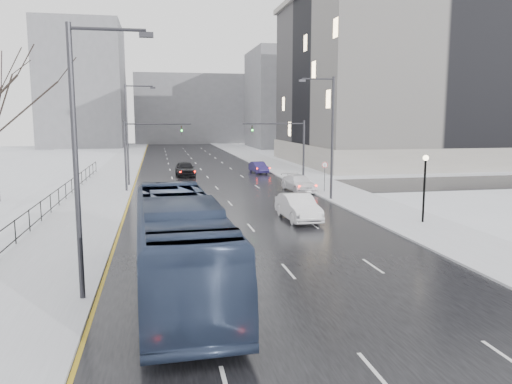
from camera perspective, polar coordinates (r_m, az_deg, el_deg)
road at (r=59.24m, az=-5.76°, el=1.91°), size 16.00×150.00×0.04m
cross_road at (r=47.40m, az=-4.37°, el=0.29°), size 130.00×10.00×0.04m
sidewalk_left at (r=59.18m, az=-15.93°, el=1.68°), size 5.00×150.00×0.16m
sidewalk_right at (r=61.11m, az=4.10°, el=2.19°), size 5.00×150.00×0.16m
park_strip at (r=60.72m, az=-24.90°, el=1.36°), size 14.00×150.00×0.12m
iron_fence at (r=30.13m, az=-25.35°, el=-3.54°), size 0.06×70.00×1.30m
streetlight_r_mid at (r=40.97m, az=8.41°, el=6.80°), size 2.95×0.25×10.00m
streetlight_l_near at (r=18.81m, az=-19.28°, el=4.54°), size 2.95×0.25×10.00m
streetlight_l_far at (r=50.67m, az=-14.27°, el=6.94°), size 2.95×0.25×10.00m
lamppost_r_mid at (r=33.25m, az=18.73°, el=1.45°), size 0.36×0.36×4.28m
mast_signal_right at (r=48.40m, az=4.25°, el=5.32°), size 6.10×0.33×6.50m
mast_signal_left at (r=46.70m, az=-13.42°, el=5.00°), size 6.10×0.33×6.50m
no_uturn_sign at (r=45.29m, az=7.86°, el=2.76°), size 0.60×0.06×2.70m
civic_building at (r=81.52m, az=19.02°, el=11.16°), size 41.00×31.00×24.80m
bldg_far_right at (r=118.51m, az=5.35°, el=10.50°), size 24.00×20.00×22.00m
bldg_far_left at (r=124.90m, az=-19.13°, el=11.35°), size 18.00×22.00×28.00m
bldg_far_center at (r=138.94m, az=-7.35°, el=9.34°), size 30.00×18.00×18.00m
bus at (r=19.63m, az=-8.75°, el=-5.94°), size 3.61×13.46×3.72m
sedan_center_near at (r=29.25m, az=-6.99°, el=-3.16°), size 2.25×5.06×1.69m
sedan_right_near at (r=33.09m, az=4.84°, el=-1.74°), size 2.01×5.28×1.72m
sedan_right_far at (r=46.14m, az=4.93°, el=1.01°), size 2.60×5.29×1.48m
sedan_center_far at (r=58.55m, az=-8.11°, el=2.66°), size 2.32×5.16×1.72m
sedan_right_distant at (r=61.28m, az=0.30°, el=2.84°), size 1.88×4.28×1.37m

